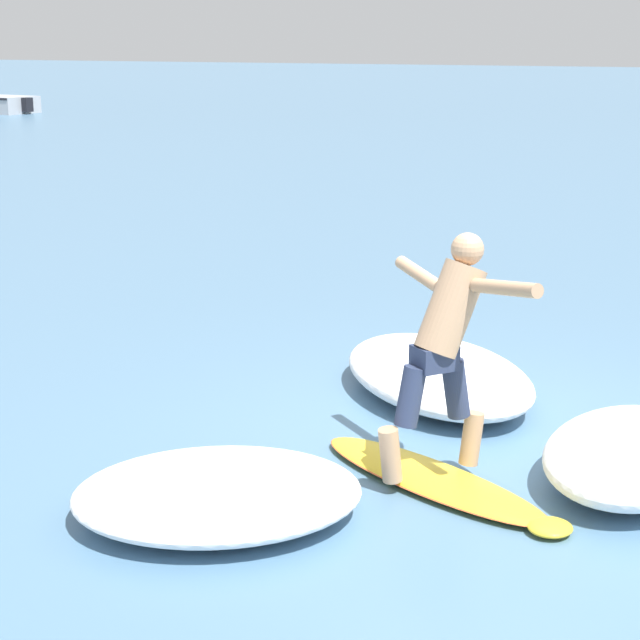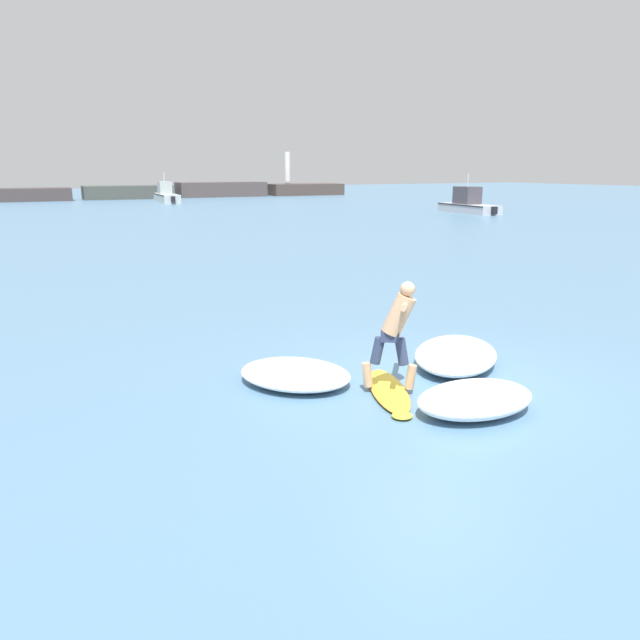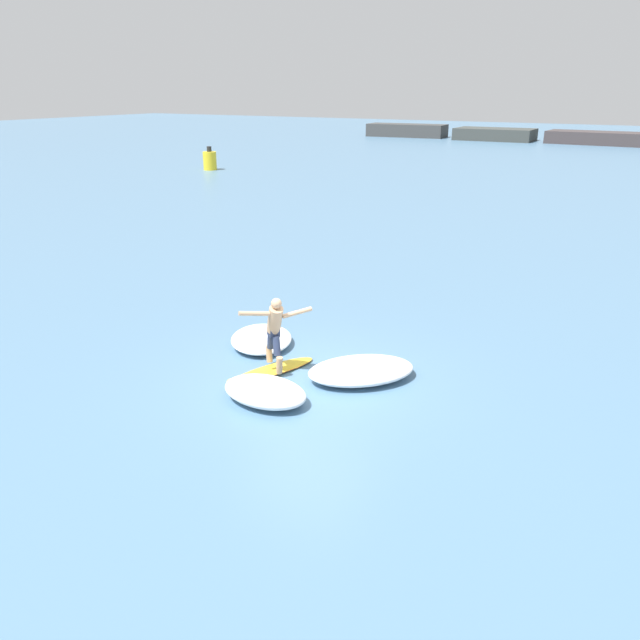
# 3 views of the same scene
# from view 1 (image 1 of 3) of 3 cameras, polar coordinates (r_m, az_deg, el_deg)

# --- Properties ---
(ground_plane) EXTENTS (200.00, 200.00, 0.00)m
(ground_plane) POSITION_cam_1_polar(r_m,az_deg,el_deg) (7.87, 8.35, -6.50)
(ground_plane) COLOR slate
(surfboard) EXTENTS (1.23, 2.04, 0.22)m
(surfboard) POSITION_cam_1_polar(r_m,az_deg,el_deg) (7.10, 6.14, -8.46)
(surfboard) COLOR yellow
(surfboard) RESTS_ON ground
(surfer) EXTENTS (1.01, 1.27, 1.58)m
(surfer) POSITION_cam_1_polar(r_m,az_deg,el_deg) (6.85, 6.77, -0.83)
(surfer) COLOR tan
(surfer) RESTS_ON surfboard
(wave_foam_at_tail) EXTENTS (2.11, 2.23, 0.30)m
(wave_foam_at_tail) POSITION_cam_1_polar(r_m,az_deg,el_deg) (6.63, -5.49, -9.19)
(wave_foam_at_tail) COLOR white
(wave_foam_at_tail) RESTS_ON ground
(wave_foam_at_nose) EXTENTS (2.48, 2.46, 0.37)m
(wave_foam_at_nose) POSITION_cam_1_polar(r_m,az_deg,el_deg) (8.77, 6.30, -2.87)
(wave_foam_at_nose) COLOR white
(wave_foam_at_nose) RESTS_ON ground
(wave_foam_beside) EXTENTS (1.74, 1.18, 0.40)m
(wave_foam_beside) POSITION_cam_1_polar(r_m,az_deg,el_deg) (7.33, 16.34, -6.91)
(wave_foam_beside) COLOR white
(wave_foam_beside) RESTS_ON ground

